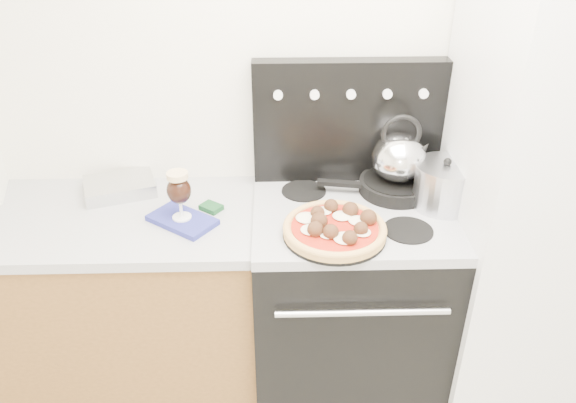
{
  "coord_description": "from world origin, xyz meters",
  "views": [
    {
      "loc": [
        -0.22,
        -0.65,
        2.03
      ],
      "look_at": [
        -0.17,
        1.05,
        1.03
      ],
      "focal_mm": 35.0,
      "sensor_mm": 36.0,
      "label": 1
    }
  ],
  "objects_px": {
    "fridge": "(538,204)",
    "pizza": "(335,227)",
    "oven_mitt": "(182,220)",
    "base_cabinet": "(87,309)",
    "skillet": "(396,186)",
    "stock_pot": "(444,186)",
    "pizza_pan": "(334,234)",
    "beer_glass": "(179,195)",
    "stove_body": "(346,306)",
    "tea_kettle": "(399,154)"
  },
  "relations": [
    {
      "from": "fridge",
      "to": "pizza_pan",
      "type": "distance_m",
      "value": 0.8
    },
    {
      "from": "skillet",
      "to": "base_cabinet",
      "type": "bearing_deg",
      "value": -175.02
    },
    {
      "from": "fridge",
      "to": "oven_mitt",
      "type": "bearing_deg",
      "value": -179.38
    },
    {
      "from": "base_cabinet",
      "to": "pizza",
      "type": "height_order",
      "value": "pizza"
    },
    {
      "from": "base_cabinet",
      "to": "stock_pot",
      "type": "xyz_separation_m",
      "value": [
        1.45,
        0.0,
        0.57
      ]
    },
    {
      "from": "pizza_pan",
      "to": "stock_pot",
      "type": "distance_m",
      "value": 0.48
    },
    {
      "from": "tea_kettle",
      "to": "pizza_pan",
      "type": "bearing_deg",
      "value": -138.58
    },
    {
      "from": "pizza",
      "to": "stock_pot",
      "type": "height_order",
      "value": "stock_pot"
    },
    {
      "from": "oven_mitt",
      "to": "pizza",
      "type": "bearing_deg",
      "value": -13.59
    },
    {
      "from": "fridge",
      "to": "pizza",
      "type": "height_order",
      "value": "fridge"
    },
    {
      "from": "skillet",
      "to": "pizza_pan",
      "type": "bearing_deg",
      "value": -131.63
    },
    {
      "from": "pizza_pan",
      "to": "stove_body",
      "type": "bearing_deg",
      "value": 62.98
    },
    {
      "from": "base_cabinet",
      "to": "oven_mitt",
      "type": "height_order",
      "value": "oven_mitt"
    },
    {
      "from": "fridge",
      "to": "oven_mitt",
      "type": "relative_size",
      "value": 7.62
    },
    {
      "from": "skillet",
      "to": "tea_kettle",
      "type": "distance_m",
      "value": 0.14
    },
    {
      "from": "oven_mitt",
      "to": "tea_kettle",
      "type": "distance_m",
      "value": 0.87
    },
    {
      "from": "tea_kettle",
      "to": "base_cabinet",
      "type": "bearing_deg",
      "value": 178.03
    },
    {
      "from": "stove_body",
      "to": "fridge",
      "type": "bearing_deg",
      "value": -2.05
    },
    {
      "from": "fridge",
      "to": "pizza",
      "type": "distance_m",
      "value": 0.8
    },
    {
      "from": "base_cabinet",
      "to": "fridge",
      "type": "height_order",
      "value": "fridge"
    },
    {
      "from": "pizza",
      "to": "oven_mitt",
      "type": "bearing_deg",
      "value": 166.41
    },
    {
      "from": "base_cabinet",
      "to": "beer_glass",
      "type": "height_order",
      "value": "beer_glass"
    },
    {
      "from": "stove_body",
      "to": "stock_pot",
      "type": "distance_m",
      "value": 0.66
    },
    {
      "from": "pizza_pan",
      "to": "pizza",
      "type": "height_order",
      "value": "pizza"
    },
    {
      "from": "fridge",
      "to": "skillet",
      "type": "xyz_separation_m",
      "value": [
        -0.51,
        0.16,
        -0.0
      ]
    },
    {
      "from": "base_cabinet",
      "to": "stove_body",
      "type": "bearing_deg",
      "value": -1.3
    },
    {
      "from": "stove_body",
      "to": "pizza_pan",
      "type": "distance_m",
      "value": 0.52
    },
    {
      "from": "stove_body",
      "to": "pizza_pan",
      "type": "height_order",
      "value": "pizza_pan"
    },
    {
      "from": "pizza_pan",
      "to": "tea_kettle",
      "type": "relative_size",
      "value": 1.57
    },
    {
      "from": "base_cabinet",
      "to": "beer_glass",
      "type": "xyz_separation_m",
      "value": [
        0.46,
        -0.06,
        0.59
      ]
    },
    {
      "from": "stove_body",
      "to": "oven_mitt",
      "type": "bearing_deg",
      "value": -176.5
    },
    {
      "from": "base_cabinet",
      "to": "beer_glass",
      "type": "relative_size",
      "value": 7.48
    },
    {
      "from": "oven_mitt",
      "to": "pizza",
      "type": "height_order",
      "value": "pizza"
    },
    {
      "from": "base_cabinet",
      "to": "pizza_pan",
      "type": "distance_m",
      "value": 1.15
    },
    {
      "from": "oven_mitt",
      "to": "skillet",
      "type": "xyz_separation_m",
      "value": [
        0.83,
        0.18,
        0.04
      ]
    },
    {
      "from": "stove_body",
      "to": "fridge",
      "type": "xyz_separation_m",
      "value": [
        0.7,
        -0.03,
        0.51
      ]
    },
    {
      "from": "stove_body",
      "to": "tea_kettle",
      "type": "height_order",
      "value": "tea_kettle"
    },
    {
      "from": "pizza",
      "to": "tea_kettle",
      "type": "distance_m",
      "value": 0.44
    },
    {
      "from": "pizza_pan",
      "to": "pizza",
      "type": "xyz_separation_m",
      "value": [
        0.0,
        0.0,
        0.03
      ]
    },
    {
      "from": "fridge",
      "to": "pizza_pan",
      "type": "bearing_deg",
      "value": -169.3
    },
    {
      "from": "pizza_pan",
      "to": "pizza",
      "type": "relative_size",
      "value": 1.0
    },
    {
      "from": "base_cabinet",
      "to": "skillet",
      "type": "bearing_deg",
      "value": 4.98
    },
    {
      "from": "stove_body",
      "to": "pizza_pan",
      "type": "relative_size",
      "value": 2.4
    },
    {
      "from": "stock_pot",
      "to": "oven_mitt",
      "type": "bearing_deg",
      "value": -176.18
    },
    {
      "from": "tea_kettle",
      "to": "stove_body",
      "type": "bearing_deg",
      "value": -150.78
    },
    {
      "from": "stove_body",
      "to": "oven_mitt",
      "type": "xyz_separation_m",
      "value": [
        -0.65,
        -0.04,
        0.47
      ]
    },
    {
      "from": "oven_mitt",
      "to": "skillet",
      "type": "distance_m",
      "value": 0.85
    },
    {
      "from": "beer_glass",
      "to": "fridge",
      "type": "bearing_deg",
      "value": 0.62
    },
    {
      "from": "oven_mitt",
      "to": "stock_pot",
      "type": "relative_size",
      "value": 1.1
    },
    {
      "from": "fridge",
      "to": "tea_kettle",
      "type": "height_order",
      "value": "fridge"
    }
  ]
}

